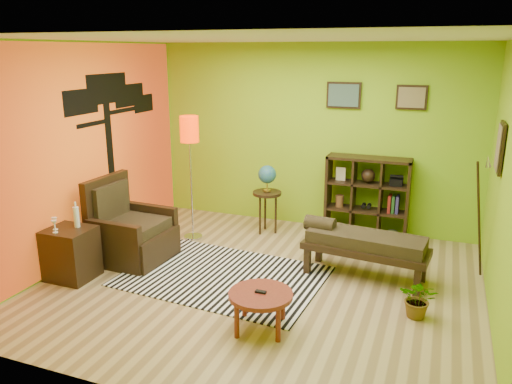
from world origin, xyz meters
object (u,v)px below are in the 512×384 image
at_px(armchair, 129,234).
at_px(bench, 362,243).
at_px(coffee_table, 261,298).
at_px(globe_table, 267,182).
at_px(cube_shelf, 368,197).
at_px(side_cabinet, 71,253).
at_px(floor_lamp, 190,140).
at_px(potted_plant, 418,303).

height_order(armchair, bench, armchair).
height_order(coffee_table, armchair, armchair).
height_order(globe_table, bench, globe_table).
height_order(armchair, cube_shelf, cube_shelf).
xyz_separation_m(armchair, side_cabinet, (-0.30, -0.77, -0.01)).
bearing_deg(cube_shelf, side_cabinet, -138.86).
height_order(side_cabinet, floor_lamp, floor_lamp).
relative_size(side_cabinet, bench, 0.61).
distance_m(floor_lamp, bench, 2.77).
height_order(side_cabinet, globe_table, globe_table).
bearing_deg(floor_lamp, potted_plant, -20.16).
relative_size(globe_table, bench, 0.67).
bearing_deg(floor_lamp, cube_shelf, 22.83).
relative_size(coffee_table, potted_plant, 1.51).
relative_size(cube_shelf, bench, 0.78).
bearing_deg(potted_plant, side_cabinet, -172.53).
distance_m(globe_table, cube_shelf, 1.50).
height_order(coffee_table, floor_lamp, floor_lamp).
xyz_separation_m(floor_lamp, globe_table, (0.94, 0.62, -0.67)).
distance_m(side_cabinet, cube_shelf, 4.14).
distance_m(armchair, globe_table, 2.14).
xyz_separation_m(floor_lamp, potted_plant, (3.26, -1.20, -1.30)).
bearing_deg(bench, side_cabinet, -158.53).
xyz_separation_m(floor_lamp, cube_shelf, (2.38, 1.00, -0.86)).
distance_m(bench, potted_plant, 1.09).
xyz_separation_m(coffee_table, armchair, (-2.24, 1.03, -0.01)).
bearing_deg(coffee_table, globe_table, 108.42).
bearing_deg(globe_table, side_cabinet, -125.70).
bearing_deg(coffee_table, cube_shelf, 79.24).
bearing_deg(globe_table, armchair, -131.25).
xyz_separation_m(coffee_table, floor_lamp, (-1.81, 1.99, 1.12)).
height_order(armchair, potted_plant, armchair).
height_order(floor_lamp, cube_shelf, floor_lamp).
distance_m(coffee_table, cube_shelf, 3.05).
distance_m(coffee_table, potted_plant, 1.66).
bearing_deg(globe_table, coffee_table, -71.58).
bearing_deg(cube_shelf, armchair, -145.22).
height_order(armchair, floor_lamp, floor_lamp).
xyz_separation_m(side_cabinet, bench, (3.28, 1.29, 0.12)).
xyz_separation_m(globe_table, cube_shelf, (1.43, 0.38, -0.19)).
bearing_deg(side_cabinet, armchair, 68.41).
bearing_deg(globe_table, potted_plant, -38.02).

